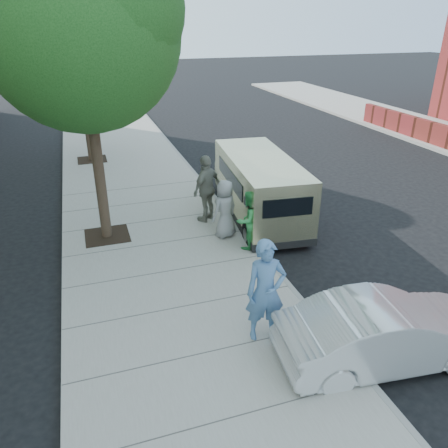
% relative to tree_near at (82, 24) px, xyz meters
% --- Properties ---
extents(ground, '(120.00, 120.00, 0.00)m').
position_rel_tree_near_xyz_m(ground, '(2.25, -2.40, -5.55)').
color(ground, black).
rests_on(ground, ground).
extents(sidewalk, '(5.00, 60.00, 0.15)m').
position_rel_tree_near_xyz_m(sidewalk, '(1.25, -2.40, -5.47)').
color(sidewalk, gray).
rests_on(sidewalk, ground).
extents(curb_face, '(0.12, 60.00, 0.16)m').
position_rel_tree_near_xyz_m(curb_face, '(3.69, -2.40, -5.47)').
color(curb_face, gray).
rests_on(curb_face, ground).
extents(tree_near, '(4.62, 4.60, 7.53)m').
position_rel_tree_near_xyz_m(tree_near, '(0.00, 0.00, 0.00)').
color(tree_near, black).
rests_on(tree_near, sidewalk).
extents(tree_far, '(3.92, 3.80, 6.49)m').
position_rel_tree_near_xyz_m(tree_far, '(-0.00, 7.60, -0.66)').
color(tree_far, black).
rests_on(tree_far, sidewalk).
extents(parking_meter, '(0.29, 0.10, 1.42)m').
position_rel_tree_near_xyz_m(parking_meter, '(3.50, -1.77, -4.37)').
color(parking_meter, gray).
rests_on(parking_meter, sidewalk).
extents(van, '(2.24, 5.37, 1.94)m').
position_rel_tree_near_xyz_m(van, '(4.56, 0.13, -4.52)').
color(van, beige).
rests_on(van, ground).
extents(sedan, '(3.99, 1.73, 1.28)m').
position_rel_tree_near_xyz_m(sedan, '(4.28, -6.44, -4.91)').
color(sedan, silver).
rests_on(sedan, ground).
extents(person_officer, '(0.80, 0.59, 2.03)m').
position_rel_tree_near_xyz_m(person_officer, '(2.44, -5.30, -4.38)').
color(person_officer, '#507AAA').
rests_on(person_officer, sidewalk).
extents(person_green_shirt, '(0.94, 0.84, 1.59)m').
position_rel_tree_near_xyz_m(person_green_shirt, '(3.45, -1.88, -4.60)').
color(person_green_shirt, green).
rests_on(person_green_shirt, sidewalk).
extents(person_gray_shirt, '(0.94, 0.80, 1.62)m').
position_rel_tree_near_xyz_m(person_gray_shirt, '(3.09, -1.05, -4.58)').
color(person_gray_shirt, gray).
rests_on(person_gray_shirt, sidewalk).
extents(person_striped_polo, '(1.23, 1.10, 2.00)m').
position_rel_tree_near_xyz_m(person_striped_polo, '(2.92, 0.15, -4.40)').
color(person_striped_polo, gray).
rests_on(person_striped_polo, sidewalk).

